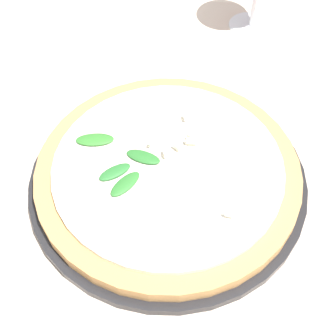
# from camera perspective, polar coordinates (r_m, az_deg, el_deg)

# --- Properties ---
(ground_plane) EXTENTS (6.00, 6.00, 0.00)m
(ground_plane) POSITION_cam_1_polar(r_m,az_deg,el_deg) (0.59, 2.35, -2.58)
(ground_plane) COLOR beige
(pizza_arugula_main) EXTENTS (0.35, 0.35, 0.05)m
(pizza_arugula_main) POSITION_cam_1_polar(r_m,az_deg,el_deg) (0.58, -0.02, -0.78)
(pizza_arugula_main) COLOR black
(pizza_arugula_main) RESTS_ON ground_plane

